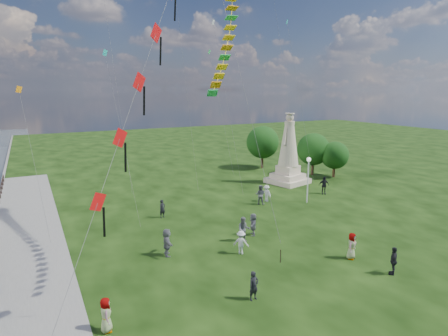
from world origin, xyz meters
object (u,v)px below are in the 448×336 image
person_11 (253,224)px  person_5 (167,242)px  lamppost (308,170)px  person_6 (162,209)px  person_7 (260,195)px  statue (288,157)px  person_1 (244,229)px  person_0 (254,286)px  person_3 (394,261)px  person_4 (352,246)px  person_2 (241,242)px  person_10 (106,315)px  person_9 (324,185)px  person_8 (266,193)px

person_11 → person_5: bearing=-56.8°
lamppost → person_6: (-14.19, 2.38, -2.48)m
person_7 → person_11: person_7 is taller
person_7 → lamppost: bearing=-155.3°
person_5 → person_6: size_ratio=1.18×
statue → person_1: size_ratio=4.38×
person_0 → person_6: person_6 is taller
person_5 → person_3: bearing=-116.8°
person_1 → person_5: person_5 is taller
person_4 → person_6: size_ratio=1.10×
person_5 → person_7: 13.73m
person_0 → person_1: (3.52, 6.94, 0.15)m
person_0 → person_6: bearing=82.6°
person_2 → person_6: 9.86m
person_4 → person_5: size_ratio=0.93×
person_2 → person_5: (-4.56, 2.09, 0.14)m
person_2 → person_10: (-9.77, -4.35, 0.02)m
person_7 → person_4: bearing=129.6°
person_1 → person_7: size_ratio=0.99×
person_1 → person_7: bearing=74.4°
person_4 → person_10: (-15.85, -0.28, -0.05)m
lamppost → person_9: (3.61, 1.56, -2.32)m
statue → person_9: 6.18m
person_0 → person_7: size_ratio=0.84×
person_0 → person_3: bearing=-17.4°
person_6 → person_5: bearing=-125.8°
statue → person_9: statue is taller
person_0 → person_10: (-7.46, 0.91, 0.03)m
person_3 → person_10: person_3 is taller
person_11 → lamppost: bearing=147.1°
person_2 → person_4: 7.31m
person_2 → person_5: size_ratio=0.86×
person_3 → person_6: bearing=-97.5°
statue → person_7: size_ratio=4.34×
person_3 → person_9: bearing=-155.7°
statue → person_1: bearing=-150.7°
person_5 → lamppost: bearing=-61.1°
lamppost → person_4: 12.88m
person_4 → person_7: 13.02m
lamppost → person_6: lamppost is taller
person_10 → person_9: bearing=-56.4°
person_7 → person_5: bearing=75.0°
statue → person_6: statue is taller
person_4 → person_7: (1.30, 12.95, 0.07)m
person_0 → person_3: 9.13m
lamppost → person_8: (-3.38, 2.18, -2.45)m
person_6 → person_2: bearing=-95.5°
person_5 → person_6: person_5 is taller
person_0 → person_10: person_10 is taller
person_4 → person_10: 15.85m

